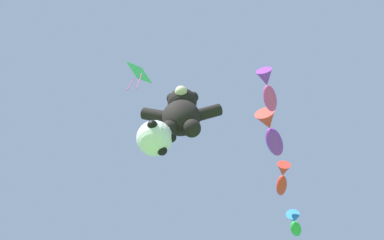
{
  "coord_description": "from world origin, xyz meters",
  "views": [
    {
      "loc": [
        0.36,
        1.8,
        1.16
      ],
      "look_at": [
        0.17,
        5.02,
        7.06
      ],
      "focal_mm": 28.0,
      "sensor_mm": 36.0,
      "label": 1
    }
  ],
  "objects_px": {
    "fish_kite_emerald": "(295,223)",
    "diamond_kite": "(139,74)",
    "fish_kite_crimson": "(282,178)",
    "fish_kite_magenta": "(268,88)",
    "soccer_ball_kite": "(155,138)",
    "fish_kite_violet": "(271,132)",
    "teddy_bear_kite": "(181,112)"
  },
  "relations": [
    {
      "from": "fish_kite_emerald",
      "to": "diamond_kite",
      "type": "bearing_deg",
      "value": -128.97
    },
    {
      "from": "fish_kite_crimson",
      "to": "fish_kite_magenta",
      "type": "bearing_deg",
      "value": -102.8
    },
    {
      "from": "soccer_ball_kite",
      "to": "diamond_kite",
      "type": "xyz_separation_m",
      "value": [
        -1.13,
        0.02,
        4.74
      ]
    },
    {
      "from": "fish_kite_violet",
      "to": "fish_kite_emerald",
      "type": "distance_m",
      "value": 5.28
    },
    {
      "from": "fish_kite_magenta",
      "to": "fish_kite_crimson",
      "type": "bearing_deg",
      "value": 77.2
    },
    {
      "from": "teddy_bear_kite",
      "to": "diamond_kite",
      "type": "bearing_deg",
      "value": -178.44
    },
    {
      "from": "fish_kite_crimson",
      "to": "fish_kite_emerald",
      "type": "xyz_separation_m",
      "value": [
        0.66,
        2.44,
        -0.63
      ]
    },
    {
      "from": "fish_kite_magenta",
      "to": "fish_kite_crimson",
      "type": "xyz_separation_m",
      "value": [
        1.13,
        4.95,
        0.51
      ]
    },
    {
      "from": "teddy_bear_kite",
      "to": "fish_kite_violet",
      "type": "distance_m",
      "value": 6.24
    },
    {
      "from": "fish_kite_magenta",
      "to": "fish_kite_emerald",
      "type": "distance_m",
      "value": 7.61
    },
    {
      "from": "fish_kite_emerald",
      "to": "diamond_kite",
      "type": "relative_size",
      "value": 0.74
    },
    {
      "from": "teddy_bear_kite",
      "to": "fish_kite_magenta",
      "type": "bearing_deg",
      "value": 14.94
    },
    {
      "from": "fish_kite_crimson",
      "to": "soccer_ball_kite",
      "type": "bearing_deg",
      "value": -129.93
    },
    {
      "from": "fish_kite_violet",
      "to": "fish_kite_emerald",
      "type": "relative_size",
      "value": 1.5
    },
    {
      "from": "soccer_ball_kite",
      "to": "fish_kite_magenta",
      "type": "xyz_separation_m",
      "value": [
        3.8,
        0.93,
        4.79
      ]
    },
    {
      "from": "soccer_ball_kite",
      "to": "fish_kite_violet",
      "type": "relative_size",
      "value": 0.38
    },
    {
      "from": "fish_kite_violet",
      "to": "fish_kite_crimson",
      "type": "height_order",
      "value": "fish_kite_violet"
    },
    {
      "from": "fish_kite_magenta",
      "to": "diamond_kite",
      "type": "distance_m",
      "value": 5.01
    },
    {
      "from": "teddy_bear_kite",
      "to": "diamond_kite",
      "type": "relative_size",
      "value": 1.02
    },
    {
      "from": "fish_kite_magenta",
      "to": "diamond_kite",
      "type": "xyz_separation_m",
      "value": [
        -4.93,
        -0.9,
        -0.05
      ]
    },
    {
      "from": "fish_kite_violet",
      "to": "fish_kite_emerald",
      "type": "height_order",
      "value": "fish_kite_violet"
    },
    {
      "from": "fish_kite_violet",
      "to": "diamond_kite",
      "type": "height_order",
      "value": "fish_kite_violet"
    },
    {
      "from": "fish_kite_magenta",
      "to": "fish_kite_crimson",
      "type": "height_order",
      "value": "fish_kite_crimson"
    },
    {
      "from": "teddy_bear_kite",
      "to": "soccer_ball_kite",
      "type": "height_order",
      "value": "teddy_bear_kite"
    },
    {
      "from": "teddy_bear_kite",
      "to": "fish_kite_magenta",
      "type": "distance_m",
      "value": 4.72
    },
    {
      "from": "fish_kite_crimson",
      "to": "fish_kite_violet",
      "type": "bearing_deg",
      "value": -105.28
    },
    {
      "from": "teddy_bear_kite",
      "to": "fish_kite_emerald",
      "type": "xyz_separation_m",
      "value": [
        5.0,
        8.26,
        3.23
      ]
    },
    {
      "from": "soccer_ball_kite",
      "to": "fish_kite_emerald",
      "type": "xyz_separation_m",
      "value": [
        5.58,
        8.32,
        4.66
      ]
    },
    {
      "from": "teddy_bear_kite",
      "to": "fish_kite_emerald",
      "type": "bearing_deg",
      "value": 58.8
    },
    {
      "from": "teddy_bear_kite",
      "to": "fish_kite_crimson",
      "type": "bearing_deg",
      "value": 53.25
    },
    {
      "from": "teddy_bear_kite",
      "to": "fish_kite_violet",
      "type": "bearing_deg",
      "value": 41.45
    },
    {
      "from": "fish_kite_magenta",
      "to": "fish_kite_violet",
      "type": "distance_m",
      "value": 2.45
    }
  ]
}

